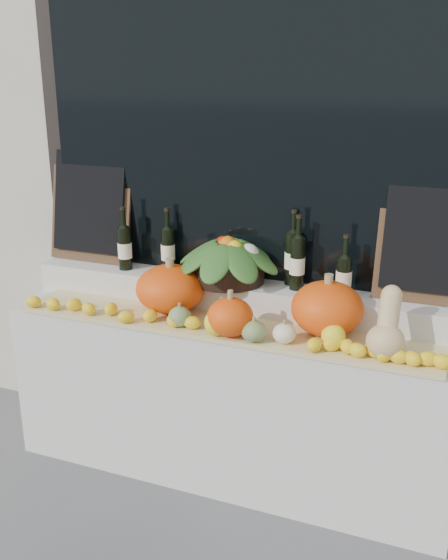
# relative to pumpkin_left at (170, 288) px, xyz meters

# --- Properties ---
(storefront_facade) EXTENTS (7.00, 0.94, 4.50)m
(storefront_facade) POSITION_rel_pumpkin_left_xyz_m (0.31, 0.76, 1.22)
(storefront_facade) COLOR beige
(storefront_facade) RESTS_ON ground
(display_sill) EXTENTS (2.30, 0.55, 0.88)m
(display_sill) POSITION_rel_pumpkin_left_xyz_m (0.31, 0.04, -0.59)
(display_sill) COLOR silver
(display_sill) RESTS_ON ground
(rear_tier) EXTENTS (2.30, 0.25, 0.16)m
(rear_tier) POSITION_rel_pumpkin_left_xyz_m (0.31, 0.19, -0.07)
(rear_tier) COLOR silver
(rear_tier) RESTS_ON display_sill
(straw_bedding) EXTENTS (2.10, 0.32, 0.02)m
(straw_bedding) POSITION_rel_pumpkin_left_xyz_m (0.31, -0.08, -0.13)
(straw_bedding) COLOR tan
(straw_bedding) RESTS_ON display_sill
(pumpkin_left) EXTENTS (0.44, 0.44, 0.24)m
(pumpkin_left) POSITION_rel_pumpkin_left_xyz_m (0.00, 0.00, 0.00)
(pumpkin_left) COLOR #FB540D
(pumpkin_left) RESTS_ON straw_bedding
(pumpkin_right) EXTENTS (0.44, 0.44, 0.25)m
(pumpkin_right) POSITION_rel_pumpkin_left_xyz_m (0.81, 0.00, 0.01)
(pumpkin_right) COLOR #FB540D
(pumpkin_right) RESTS_ON straw_bedding
(pumpkin_center) EXTENTS (0.27, 0.27, 0.18)m
(pumpkin_center) POSITION_rel_pumpkin_left_xyz_m (0.39, -0.18, -0.03)
(pumpkin_center) COLOR #FB540D
(pumpkin_center) RESTS_ON straw_bedding
(butternut_squash) EXTENTS (0.17, 0.22, 0.30)m
(butternut_squash) POSITION_rel_pumpkin_left_xyz_m (1.10, -0.13, -0.00)
(butternut_squash) COLOR #D8B37F
(butternut_squash) RESTS_ON straw_bedding
(decorative_gourds) EXTENTS (0.85, 0.18, 0.15)m
(decorative_gourds) POSITION_rel_pumpkin_left_xyz_m (0.48, -0.18, -0.07)
(decorative_gourds) COLOR #2C5B1B
(decorative_gourds) RESTS_ON straw_bedding
(lemon_heap) EXTENTS (2.20, 0.16, 0.06)m
(lemon_heap) POSITION_rel_pumpkin_left_xyz_m (0.31, -0.19, -0.09)
(lemon_heap) COLOR yellow
(lemon_heap) RESTS_ON straw_bedding
(produce_bowl) EXTENTS (0.58, 0.58, 0.25)m
(produce_bowl) POSITION_rel_pumpkin_left_xyz_m (0.25, 0.18, 0.14)
(produce_bowl) COLOR black
(produce_bowl) RESTS_ON rear_tier
(wine_bottle_far_left) EXTENTS (0.08, 0.08, 0.35)m
(wine_bottle_far_left) POSITION_rel_pumpkin_left_xyz_m (-0.35, 0.16, 0.14)
(wine_bottle_far_left) COLOR black
(wine_bottle_far_left) RESTS_ON rear_tier
(wine_bottle_near_left) EXTENTS (0.08, 0.08, 0.35)m
(wine_bottle_near_left) POSITION_rel_pumpkin_left_xyz_m (-0.12, 0.22, 0.14)
(wine_bottle_near_left) COLOR black
(wine_bottle_near_left) RESTS_ON rear_tier
(wine_bottle_tall) EXTENTS (0.08, 0.08, 0.39)m
(wine_bottle_tall) POSITION_rel_pumpkin_left_xyz_m (0.57, 0.26, 0.15)
(wine_bottle_tall) COLOR black
(wine_bottle_tall) RESTS_ON rear_tier
(wine_bottle_near_right) EXTENTS (0.08, 0.08, 0.38)m
(wine_bottle_near_right) POSITION_rel_pumpkin_left_xyz_m (0.61, 0.19, 0.15)
(wine_bottle_near_right) COLOR black
(wine_bottle_near_right) RESTS_ON rear_tier
(wine_bottle_far_right) EXTENTS (0.08, 0.08, 0.31)m
(wine_bottle_far_right) POSITION_rel_pumpkin_left_xyz_m (0.84, 0.17, 0.12)
(wine_bottle_far_right) COLOR black
(wine_bottle_far_right) RESTS_ON rear_tier
(chalkboard_left) EXTENTS (0.50, 0.15, 0.61)m
(chalkboard_left) POSITION_rel_pumpkin_left_xyz_m (-0.61, 0.25, 0.33)
(chalkboard_left) COLOR #4C331E
(chalkboard_left) RESTS_ON rear_tier
(chalkboard_right) EXTENTS (0.50, 0.15, 0.61)m
(chalkboard_right) POSITION_rel_pumpkin_left_xyz_m (1.23, 0.25, 0.33)
(chalkboard_right) COLOR #4C331E
(chalkboard_right) RESTS_ON rear_tier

